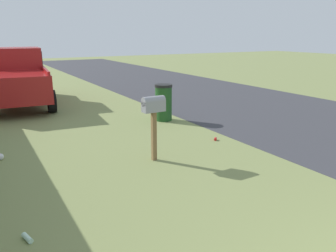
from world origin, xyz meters
The scene contains 7 objects.
road_asphalt centered at (6.00, -5.49, 0.00)m, with size 60.00×6.88×0.01m, color #38383D.
mailbox centered at (5.79, 0.38, 1.09)m, with size 0.22×0.47×1.37m.
pickup_truck centered at (13.58, 2.01, 1.10)m, with size 5.45×2.47×2.09m.
trash_bin centered at (8.71, -1.47, 0.56)m, with size 0.54×0.54×1.11m.
litter_bag_near_hydrant centered at (7.41, 3.21, 0.07)m, with size 0.14×0.14×0.14m, color silver.
litter_bottle_midfield_a centered at (4.03, 3.14, 0.04)m, with size 0.07×0.07×0.22m, color #B2D8BF.
litter_can_midfield_b centered at (6.25, -1.59, 0.03)m, with size 0.07×0.07×0.12m, color red.
Camera 1 is at (-0.19, 3.46, 2.57)m, focal length 36.13 mm.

